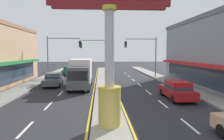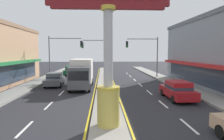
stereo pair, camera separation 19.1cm
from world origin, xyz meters
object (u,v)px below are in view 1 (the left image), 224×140
at_px(sedan_mid_left_lane, 69,70).
at_px(sedan_far_right_lane, 54,79).
at_px(district_sign, 109,49).
at_px(traffic_light_left_side, 60,50).
at_px(traffic_light_right_side, 144,50).
at_px(traffic_light_median_far, 96,51).
at_px(sedan_near_left_lane, 177,90).
at_px(box_truck_near_right_lane, 81,72).

bearing_deg(sedan_mid_left_lane, sedan_far_right_lane, -90.03).
height_order(district_sign, traffic_light_left_side, district_sign).
distance_m(traffic_light_right_side, traffic_light_median_far, 8.11).
bearing_deg(sedan_mid_left_lane, sedan_near_left_lane, -57.87).
height_order(sedan_far_right_lane, sedan_mid_left_lane, same).
relative_size(traffic_light_right_side, traffic_light_median_far, 1.00).
xyz_separation_m(box_truck_near_right_lane, sedan_mid_left_lane, (-3.28, 12.64, -0.91)).
xyz_separation_m(traffic_light_left_side, sedan_mid_left_lane, (0.29, 5.96, -3.46)).
relative_size(district_sign, traffic_light_median_far, 1.21).
bearing_deg(sedan_far_right_lane, traffic_light_median_far, 63.85).
bearing_deg(box_truck_near_right_lane, sedan_far_right_lane, 160.65).
xyz_separation_m(sedan_near_left_lane, sedan_mid_left_lane, (-11.78, 18.76, 0.00)).
distance_m(district_sign, traffic_light_left_side, 19.68).
xyz_separation_m(traffic_light_median_far, sedan_mid_left_lane, (-4.76, 1.77, -3.41)).
bearing_deg(traffic_light_median_far, sedan_far_right_lane, -116.15).
bearing_deg(sedan_mid_left_lane, traffic_light_median_far, -20.42).
bearing_deg(sedan_far_right_lane, box_truck_near_right_lane, -19.35).
xyz_separation_m(traffic_light_left_side, box_truck_near_right_lane, (3.57, -6.67, -2.55)).
height_order(traffic_light_right_side, sedan_far_right_lane, traffic_light_right_side).
height_order(traffic_light_left_side, traffic_light_right_side, same).
xyz_separation_m(district_sign, traffic_light_left_side, (-6.18, 18.69, 0.22)).
xyz_separation_m(traffic_light_right_side, sedan_near_left_lane, (-0.28, -13.46, -3.46)).
xyz_separation_m(district_sign, traffic_light_right_side, (6.18, 19.36, 0.22)).
xyz_separation_m(traffic_light_left_side, sedan_far_right_lane, (0.28, -5.52, -3.46)).
bearing_deg(traffic_light_left_side, district_sign, -71.71).
height_order(traffic_light_left_side, traffic_light_median_far, same).
distance_m(traffic_light_median_far, box_truck_near_right_lane, 11.25).
relative_size(traffic_light_left_side, sedan_far_right_lane, 1.41).
relative_size(box_truck_near_right_lane, sedan_far_right_lane, 1.58).
bearing_deg(traffic_light_median_far, box_truck_near_right_lane, -97.77).
height_order(district_sign, traffic_light_right_side, district_sign).
relative_size(box_truck_near_right_lane, sedan_near_left_lane, 1.60).
height_order(traffic_light_median_far, box_truck_near_right_lane, traffic_light_median_far).
bearing_deg(traffic_light_left_side, traffic_light_median_far, 39.69).
relative_size(district_sign, sedan_mid_left_lane, 1.71).
xyz_separation_m(box_truck_near_right_lane, sedan_far_right_lane, (-3.29, 1.15, -0.91)).
height_order(traffic_light_median_far, sedan_near_left_lane, traffic_light_median_far).
distance_m(district_sign, box_truck_near_right_lane, 12.51).
bearing_deg(traffic_light_median_far, traffic_light_left_side, -140.31).
distance_m(traffic_light_right_side, sedan_near_left_lane, 13.90).
bearing_deg(sedan_mid_left_lane, box_truck_near_right_lane, -75.45).
xyz_separation_m(district_sign, sedan_near_left_lane, (5.89, 5.89, -3.24)).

